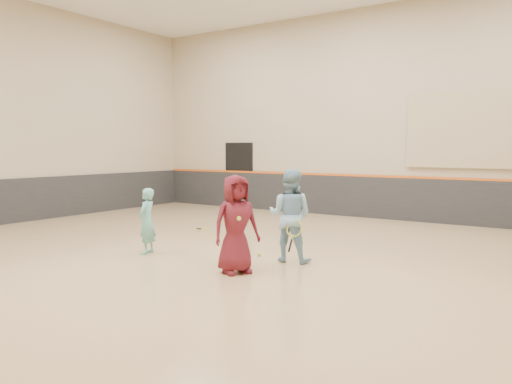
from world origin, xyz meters
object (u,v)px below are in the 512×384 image
Objects in this scene: spare_racket at (204,227)px; instructor at (290,216)px; young_man at (236,224)px; girl at (147,221)px.

instructor is at bearing -27.97° from spare_racket.
instructor is 1.25m from young_man.
girl is 0.77× the size of instructor.
instructor reaches higher than girl.
instructor is 1.03× the size of young_man.
instructor reaches higher than young_man.
girl is at bearing 113.20° from young_man.
young_man reaches higher than girl.
young_man is (2.28, -0.25, 0.17)m from girl.
girl is 0.79× the size of young_man.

